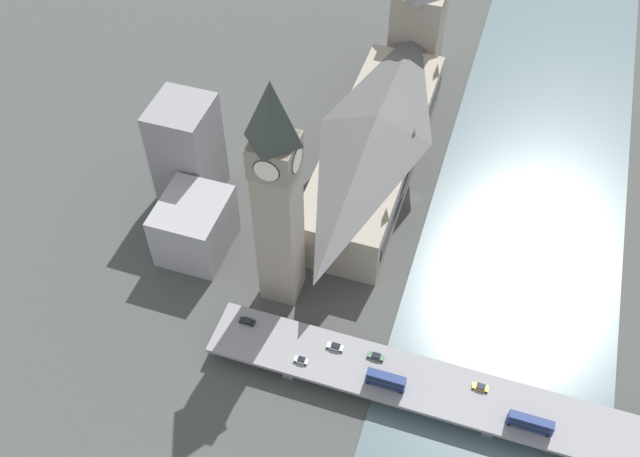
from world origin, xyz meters
TOP-DOWN VIEW (x-y plane):
  - ground_plane at (0.00, 0.00)m, footprint 600.00×600.00m
  - river_water at (-37.58, 0.00)m, footprint 63.15×360.00m
  - parliament_hall at (16.79, -8.00)m, footprint 28.03×96.20m
  - clock_tower at (29.60, 49.51)m, footprint 12.02×12.02m
  - victoria_tower at (16.84, -69.51)m, footprint 18.82×18.82m
  - road_bridge at (-37.58, 71.31)m, footprint 158.30×16.77m
  - double_decker_bus_lead at (-8.84, 74.75)m, footprint 10.82×2.66m
  - double_decker_bus_mid at (-47.02, 75.17)m, footprint 11.67×2.48m
  - car_northbound_lead at (14.92, 74.98)m, footprint 3.89×1.76m
  - car_northbound_mid at (7.28, 68.05)m, footprint 4.80×1.85m
  - car_northbound_tail at (-4.25, 67.49)m, footprint 4.71×1.86m
  - car_southbound_lead at (33.69, 67.78)m, footprint 4.53×1.91m
  - car_southbound_tail at (-33.30, 67.91)m, footprint 4.36×1.91m
  - city_block_west at (61.28, 42.27)m, footprint 20.01×23.23m
  - city_block_center at (72.71, 20.03)m, footprint 18.01×19.56m

SIDE VIEW (x-z plane):
  - ground_plane at x=0.00m, z-range 0.00..0.00m
  - river_water at x=-37.58m, z-range 0.00..0.30m
  - road_bridge at x=-37.58m, z-range 1.73..7.21m
  - car_southbound_tail at x=-33.30m, z-range 5.47..6.75m
  - car_southbound_lead at x=33.69m, z-range 5.46..6.87m
  - car_northbound_tail at x=-4.25m, z-range 5.48..6.87m
  - car_northbound_lead at x=14.92m, z-range 5.47..6.90m
  - car_northbound_mid at x=7.28m, z-range 5.47..6.95m
  - double_decker_bus_mid at x=-47.02m, z-range 5.73..10.39m
  - double_decker_bus_lead at x=-8.84m, z-range 5.72..10.45m
  - city_block_west at x=61.28m, z-range 0.00..19.69m
  - parliament_hall at x=16.79m, z-range -0.10..25.54m
  - city_block_center at x=72.71m, z-range 0.00..37.30m
  - victoria_tower at x=16.84m, z-range -2.00..46.84m
  - clock_tower at x=29.60m, z-range 2.51..81.40m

